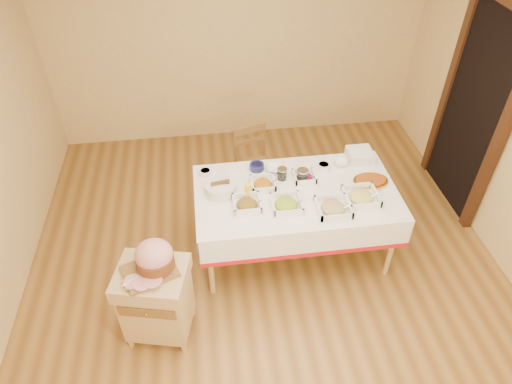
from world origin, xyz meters
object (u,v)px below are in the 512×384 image
(butcher_cart, at_px, (156,299))
(ham_on_board, at_px, (154,258))
(dining_chair, at_px, (254,165))
(dining_table, at_px, (295,205))
(preserve_jar_right, at_px, (302,176))
(plate_stack, at_px, (360,155))
(bread_basket, at_px, (221,188))
(preserve_jar_left, at_px, (282,174))
(brass_platter, at_px, (371,181))
(mustard_bottle, at_px, (248,190))

(butcher_cart, relative_size, ham_on_board, 1.86)
(dining_chair, bearing_deg, ham_on_board, -121.33)
(dining_table, relative_size, preserve_jar_right, 13.92)
(dining_chair, bearing_deg, preserve_jar_right, -64.22)
(dining_chair, distance_m, plate_stack, 1.14)
(preserve_jar_right, bearing_deg, dining_table, -121.18)
(dining_table, bearing_deg, ham_on_board, -149.44)
(butcher_cart, height_order, bread_basket, bread_basket)
(butcher_cart, distance_m, preserve_jar_left, 1.56)
(plate_stack, bearing_deg, preserve_jar_left, -166.33)
(dining_chair, bearing_deg, dining_table, -72.73)
(plate_stack, bearing_deg, bread_basket, -167.01)
(preserve_jar_right, relative_size, brass_platter, 0.40)
(brass_platter, bearing_deg, preserve_jar_left, 168.27)
(dining_chair, xyz_separation_m, brass_platter, (0.97, -0.82, 0.34))
(ham_on_board, relative_size, mustard_bottle, 2.27)
(ham_on_board, relative_size, bread_basket, 1.46)
(preserve_jar_left, height_order, preserve_jar_right, preserve_jar_right)
(preserve_jar_left, distance_m, brass_platter, 0.81)
(dining_table, xyz_separation_m, brass_platter, (0.70, 0.03, 0.18))
(butcher_cart, xyz_separation_m, preserve_jar_left, (1.17, 0.95, 0.39))
(dining_table, relative_size, butcher_cart, 2.42)
(mustard_bottle, distance_m, bread_basket, 0.25)
(butcher_cart, bearing_deg, plate_stack, 30.16)
(ham_on_board, height_order, bread_basket, ham_on_board)
(mustard_bottle, bearing_deg, dining_chair, 78.59)
(dining_chair, relative_size, bread_basket, 3.11)
(bread_basket, bearing_deg, mustard_bottle, -20.91)
(butcher_cart, xyz_separation_m, bread_basket, (0.59, 0.83, 0.38))
(bread_basket, bearing_deg, dining_table, -6.21)
(dining_chair, height_order, preserve_jar_right, preserve_jar_right)
(preserve_jar_left, distance_m, mustard_bottle, 0.41)
(dining_chair, distance_m, ham_on_board, 1.89)
(preserve_jar_left, bearing_deg, bread_basket, -167.96)
(preserve_jar_right, distance_m, bread_basket, 0.76)
(bread_basket, height_order, brass_platter, bread_basket)
(plate_stack, xyz_separation_m, brass_platter, (-0.01, -0.36, -0.03))
(bread_basket, relative_size, brass_platter, 0.85)
(ham_on_board, height_order, preserve_jar_left, ham_on_board)
(bread_basket, bearing_deg, plate_stack, 12.99)
(mustard_bottle, height_order, plate_stack, mustard_bottle)
(ham_on_board, relative_size, preserve_jar_left, 3.45)
(ham_on_board, distance_m, preserve_jar_right, 1.56)
(brass_platter, bearing_deg, mustard_bottle, -177.67)
(butcher_cart, height_order, preserve_jar_left, preserve_jar_left)
(dining_table, distance_m, ham_on_board, 1.45)
(dining_chair, distance_m, preserve_jar_left, 0.77)
(bread_basket, bearing_deg, butcher_cart, -125.62)
(butcher_cart, relative_size, dining_chair, 0.87)
(preserve_jar_right, relative_size, plate_stack, 0.56)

